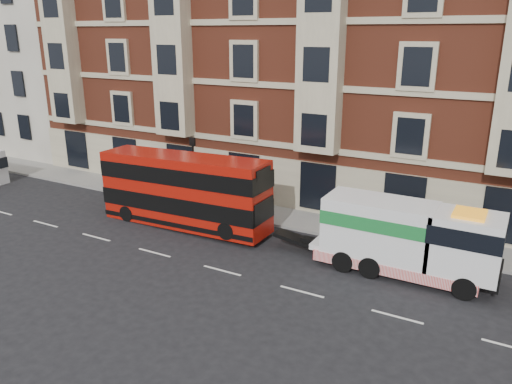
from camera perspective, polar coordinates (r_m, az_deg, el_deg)
ground at (r=23.22m, az=-3.89°, el=-8.96°), size 120.00×120.00×0.00m
sidewalk at (r=29.21m, az=4.13°, el=-3.02°), size 90.00×3.00×0.15m
victorian_terrace at (r=34.10m, az=10.94°, el=16.88°), size 45.00×12.00×20.40m
cream_block at (r=51.97m, az=-24.51°, el=13.97°), size 16.00×10.00×16.80m
lamp_post_west at (r=30.27m, az=-7.16°, el=2.81°), size 0.35×0.15×4.35m
double_decker_bus at (r=27.81m, az=-8.24°, el=0.28°), size 10.04×2.30×4.06m
tow_truck at (r=23.08m, az=16.52°, el=-5.02°), size 8.04×2.37×3.35m
pedestrian at (r=36.60m, az=-15.83°, el=2.12°), size 0.71×0.62×1.63m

